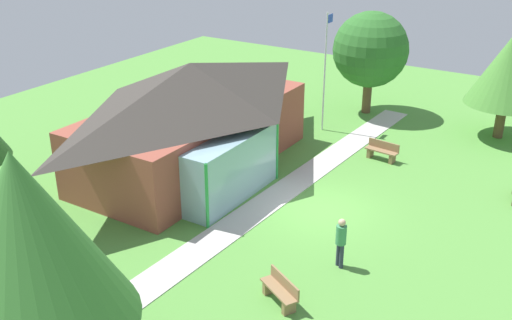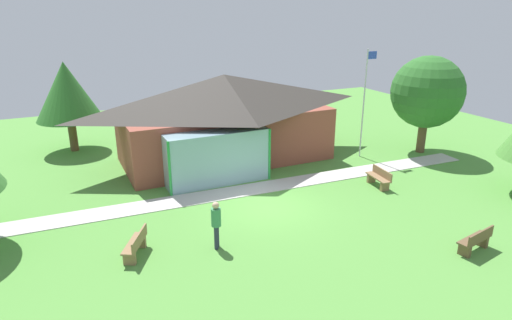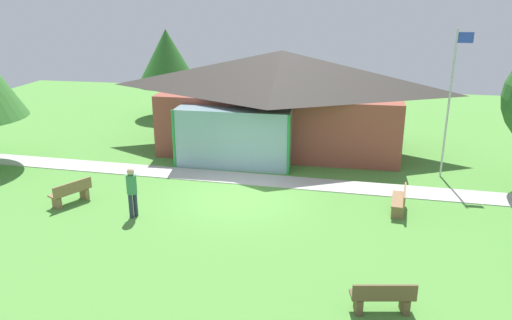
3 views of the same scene
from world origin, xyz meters
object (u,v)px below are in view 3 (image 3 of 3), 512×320
(bench_front_right, at_px, (383,298))
(visitor_strolling_lawn, at_px, (132,189))
(pavilion, at_px, (279,99))
(tree_behind_pavilion_left, at_px, (167,58))
(flagpole, at_px, (450,98))
(bench_mid_right, at_px, (400,201))
(bench_mid_left, at_px, (71,193))

(bench_front_right, bearing_deg, visitor_strolling_lawn, 142.81)
(pavilion, height_order, bench_front_right, pavilion)
(visitor_strolling_lawn, relative_size, tree_behind_pavilion_left, 0.34)
(bench_front_right, bearing_deg, tree_behind_pavilion_left, 112.47)
(visitor_strolling_lawn, bearing_deg, flagpole, 150.24)
(flagpole, xyz_separation_m, bench_mid_right, (-1.99, -3.96, -2.85))
(pavilion, relative_size, bench_mid_left, 7.76)
(bench_mid_right, distance_m, visitor_strolling_lawn, 9.07)
(flagpole, distance_m, bench_mid_left, 14.74)
(bench_mid_left, bearing_deg, bench_mid_right, -54.67)
(visitor_strolling_lawn, bearing_deg, bench_front_right, 94.48)
(bench_mid_right, xyz_separation_m, visitor_strolling_lawn, (-8.82, -2.03, 0.62))
(flagpole, bearing_deg, bench_mid_left, -158.44)
(bench_mid_left, bearing_deg, tree_behind_pavilion_left, 33.05)
(tree_behind_pavilion_left, bearing_deg, bench_front_right, -57.13)
(flagpole, bearing_deg, bench_mid_right, -116.69)
(flagpole, xyz_separation_m, bench_front_right, (-2.87, -10.00, -2.85))
(pavilion, distance_m, tree_behind_pavilion_left, 9.17)
(pavilion, bearing_deg, bench_mid_right, -52.27)
(bench_mid_left, relative_size, tree_behind_pavilion_left, 0.30)
(flagpole, relative_size, bench_front_right, 3.81)
(bench_front_right, height_order, bench_mid_right, same)
(pavilion, relative_size, bench_mid_right, 7.70)
(pavilion, distance_m, visitor_strolling_lawn, 9.50)
(bench_front_right, bearing_deg, pavilion, 98.10)
(pavilion, bearing_deg, tree_behind_pavilion_left, 144.17)
(visitor_strolling_lawn, bearing_deg, bench_mid_left, -73.01)
(bench_front_right, relative_size, visitor_strolling_lawn, 0.89)
(bench_mid_left, xyz_separation_m, tree_behind_pavilion_left, (-1.04, 13.29, 3.08))
(pavilion, xyz_separation_m, flagpole, (7.11, -2.65, 0.84))
(flagpole, distance_m, tree_behind_pavilion_left, 16.54)
(visitor_strolling_lawn, bearing_deg, tree_behind_pavilion_left, -133.98)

